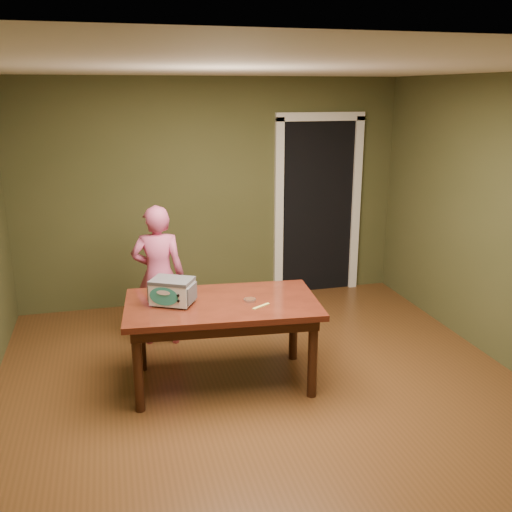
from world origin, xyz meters
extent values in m
plane|color=brown|center=(0.00, 0.00, 0.00)|extent=(5.00, 5.00, 0.00)
cube|color=#454625|center=(0.00, 2.50, 1.30)|extent=(4.50, 0.02, 2.60)
cube|color=#454625|center=(0.00, -2.50, 1.30)|extent=(4.50, 0.02, 2.60)
cube|color=white|center=(0.00, 0.00, 2.60)|extent=(4.50, 5.00, 0.02)
cube|color=black|center=(1.30, 2.80, 1.05)|extent=(0.90, 0.60, 2.10)
cube|color=black|center=(1.30, 2.48, 1.05)|extent=(0.90, 0.02, 2.10)
cube|color=white|center=(0.80, 2.47, 1.05)|extent=(0.10, 0.06, 2.20)
cube|color=white|center=(1.80, 2.47, 1.05)|extent=(0.10, 0.06, 2.20)
cube|color=white|center=(1.30, 2.47, 2.15)|extent=(1.10, 0.06, 0.10)
cube|color=#3E170E|center=(-0.32, 0.42, 0.72)|extent=(1.68, 1.05, 0.05)
cube|color=black|center=(-0.32, 0.42, 0.65)|extent=(1.55, 0.92, 0.10)
cylinder|color=black|center=(-1.05, 0.14, 0.35)|extent=(0.08, 0.08, 0.70)
cylinder|color=black|center=(-0.98, 0.84, 0.35)|extent=(0.08, 0.08, 0.70)
cylinder|color=black|center=(0.35, 0.01, 0.35)|extent=(0.08, 0.08, 0.70)
cylinder|color=black|center=(0.41, 0.70, 0.35)|extent=(0.08, 0.08, 0.70)
cylinder|color=#4C4F54|center=(-0.88, 0.45, 0.76)|extent=(0.02, 0.02, 0.01)
cylinder|color=#4C4F54|center=(-0.80, 0.61, 0.76)|extent=(0.02, 0.02, 0.01)
cylinder|color=#4C4F54|center=(-0.64, 0.33, 0.76)|extent=(0.02, 0.02, 0.01)
cylinder|color=#4C4F54|center=(-0.56, 0.48, 0.76)|extent=(0.02, 0.02, 0.01)
cube|color=white|center=(-0.72, 0.47, 0.86)|extent=(0.39, 0.36, 0.18)
cube|color=#4C4F54|center=(-0.72, 0.47, 0.95)|extent=(0.40, 0.36, 0.03)
cube|color=#4C4F54|center=(-0.87, 0.55, 0.86)|extent=(0.11, 0.19, 0.14)
cube|color=#4C4F54|center=(-0.57, 0.39, 0.86)|extent=(0.11, 0.19, 0.14)
ellipsoid|color=teal|center=(-0.80, 0.38, 0.86)|extent=(0.22, 0.12, 0.15)
cylinder|color=black|center=(-0.69, 0.32, 0.88)|extent=(0.02, 0.02, 0.02)
cylinder|color=black|center=(-0.69, 0.32, 0.83)|extent=(0.02, 0.02, 0.02)
cylinder|color=silver|center=(-0.09, 0.37, 0.76)|extent=(0.10, 0.10, 0.02)
cylinder|color=#50311A|center=(-0.09, 0.37, 0.77)|extent=(0.09, 0.09, 0.01)
cube|color=#DACC5F|center=(-0.03, 0.22, 0.75)|extent=(0.17, 0.11, 0.01)
imported|color=#D15683|center=(-0.75, 1.40, 0.70)|extent=(0.56, 0.41, 1.40)
camera|label=1|loc=(-1.17, -3.97, 2.45)|focal=40.00mm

